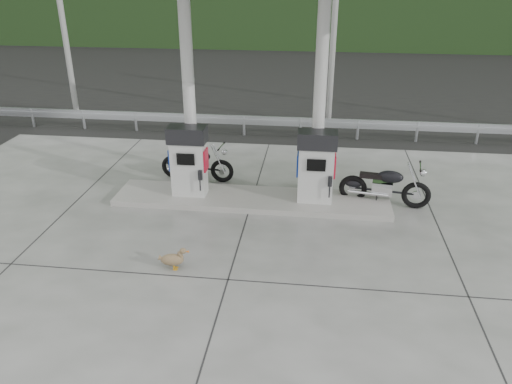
# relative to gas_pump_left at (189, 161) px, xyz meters

# --- Properties ---
(ground) EXTENTS (160.00, 160.00, 0.00)m
(ground) POSITION_rel_gas_pump_left_xyz_m (1.60, -2.50, -1.07)
(ground) COLOR black
(ground) RESTS_ON ground
(forecourt_apron) EXTENTS (18.00, 14.00, 0.02)m
(forecourt_apron) POSITION_rel_gas_pump_left_xyz_m (1.60, -2.50, -1.06)
(forecourt_apron) COLOR slate
(forecourt_apron) RESTS_ON ground
(pump_island) EXTENTS (7.00, 1.40, 0.15)m
(pump_island) POSITION_rel_gas_pump_left_xyz_m (1.60, 0.00, -0.98)
(pump_island) COLOR #9D9992
(pump_island) RESTS_ON forecourt_apron
(gas_pump_left) EXTENTS (0.95, 0.55, 1.80)m
(gas_pump_left) POSITION_rel_gas_pump_left_xyz_m (0.00, 0.00, 0.00)
(gas_pump_left) COLOR silver
(gas_pump_left) RESTS_ON pump_island
(gas_pump_right) EXTENTS (0.95, 0.55, 1.80)m
(gas_pump_right) POSITION_rel_gas_pump_left_xyz_m (3.20, 0.00, 0.00)
(gas_pump_right) COLOR silver
(gas_pump_right) RESTS_ON pump_island
(canopy_column_left) EXTENTS (0.30, 0.30, 5.00)m
(canopy_column_left) POSITION_rel_gas_pump_left_xyz_m (0.00, 0.40, 1.60)
(canopy_column_left) COLOR white
(canopy_column_left) RESTS_ON pump_island
(canopy_column_right) EXTENTS (0.30, 0.30, 5.00)m
(canopy_column_right) POSITION_rel_gas_pump_left_xyz_m (3.20, 0.40, 1.60)
(canopy_column_right) COLOR white
(canopy_column_right) RESTS_ON pump_island
(guardrail) EXTENTS (26.00, 0.16, 1.42)m
(guardrail) POSITION_rel_gas_pump_left_xyz_m (1.60, 5.50, -0.36)
(guardrail) COLOR #ABAEB3
(guardrail) RESTS_ON ground
(road) EXTENTS (60.00, 7.00, 0.01)m
(road) POSITION_rel_gas_pump_left_xyz_m (1.60, 9.00, -1.07)
(road) COLOR black
(road) RESTS_ON ground
(utility_pole_a) EXTENTS (0.22, 0.22, 8.00)m
(utility_pole_a) POSITION_rel_gas_pump_left_xyz_m (-6.40, 7.00, 2.93)
(utility_pole_a) COLOR gray
(utility_pole_a) RESTS_ON ground
(utility_pole_b) EXTENTS (0.22, 0.22, 8.00)m
(utility_pole_b) POSITION_rel_gas_pump_left_xyz_m (3.60, 7.00, 2.93)
(utility_pole_b) COLOR gray
(utility_pole_b) RESTS_ON ground
(tree_band) EXTENTS (80.00, 6.00, 6.00)m
(tree_band) POSITION_rel_gas_pump_left_xyz_m (1.60, 27.50, 1.93)
(tree_band) COLOR black
(tree_band) RESTS_ON ground
(forested_hills) EXTENTS (100.00, 40.00, 140.00)m
(forested_hills) POSITION_rel_gas_pump_left_xyz_m (1.60, 57.50, -1.07)
(forested_hills) COLOR black
(forested_hills) RESTS_ON ground
(motorcycle_left) EXTENTS (2.02, 0.81, 0.93)m
(motorcycle_left) POSITION_rel_gas_pump_left_xyz_m (-0.11, 1.27, -0.58)
(motorcycle_left) COLOR black
(motorcycle_left) RESTS_ON forecourt_apron
(motorcycle_right) EXTENTS (2.19, 0.98, 1.00)m
(motorcycle_right) POSITION_rel_gas_pump_left_xyz_m (4.94, 0.29, -0.55)
(motorcycle_right) COLOR black
(motorcycle_right) RESTS_ON forecourt_apron
(duck) EXTENTS (0.58, 0.23, 0.41)m
(duck) POSITION_rel_gas_pump_left_xyz_m (0.43, -3.25, -0.85)
(duck) COLOR brown
(duck) RESTS_ON forecourt_apron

